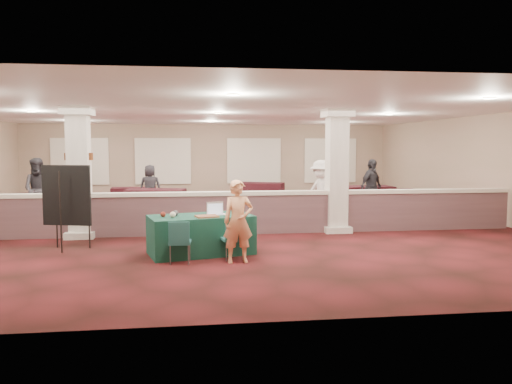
{
  "coord_description": "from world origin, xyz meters",
  "views": [
    {
      "loc": [
        -0.76,
        -14.15,
        2.25
      ],
      "look_at": [
        0.8,
        -2.0,
        1.12
      ],
      "focal_mm": 35.0,
      "sensor_mm": 36.0,
      "label": 1
    }
  ],
  "objects": [
    {
      "name": "ground",
      "position": [
        0.0,
        0.0,
        0.0
      ],
      "size": [
        16.0,
        16.0,
        0.0
      ],
      "primitive_type": "plane",
      "color": "#4E1317",
      "rests_on": "ground"
    },
    {
      "name": "wall_back",
      "position": [
        0.0,
        8.0,
        1.6
      ],
      "size": [
        16.0,
        0.04,
        3.2
      ],
      "primitive_type": "cube",
      "color": "gray",
      "rests_on": "ground"
    },
    {
      "name": "wall_front",
      "position": [
        0.0,
        -8.0,
        1.6
      ],
      "size": [
        16.0,
        0.04,
        3.2
      ],
      "primitive_type": "cube",
      "color": "gray",
      "rests_on": "ground"
    },
    {
      "name": "wall_right",
      "position": [
        8.0,
        0.0,
        1.6
      ],
      "size": [
        0.04,
        16.0,
        3.2
      ],
      "primitive_type": "cube",
      "color": "gray",
      "rests_on": "ground"
    },
    {
      "name": "ceiling",
      "position": [
        0.0,
        0.0,
        3.2
      ],
      "size": [
        16.0,
        16.0,
        0.02
      ],
      "primitive_type": "cube",
      "color": "white",
      "rests_on": "wall_back"
    },
    {
      "name": "partition_wall",
      "position": [
        0.0,
        -1.5,
        0.57
      ],
      "size": [
        15.6,
        0.28,
        1.1
      ],
      "color": "brown",
      "rests_on": "ground"
    },
    {
      "name": "column_left",
      "position": [
        -3.5,
        -1.5,
        1.64
      ],
      "size": [
        0.72,
        0.72,
        3.2
      ],
      "color": "beige",
      "rests_on": "ground"
    },
    {
      "name": "column_right",
      "position": [
        3.0,
        -1.5,
        1.64
      ],
      "size": [
        0.72,
        0.72,
        3.2
      ],
      "color": "beige",
      "rests_on": "ground"
    },
    {
      "name": "sconce_left",
      "position": [
        -3.78,
        -1.5,
        2.0
      ],
      "size": [
        0.12,
        0.12,
        0.18
      ],
      "color": "brown",
      "rests_on": "column_left"
    },
    {
      "name": "sconce_right",
      "position": [
        -3.22,
        -1.5,
        2.0
      ],
      "size": [
        0.12,
        0.12,
        0.18
      ],
      "color": "brown",
      "rests_on": "column_left"
    },
    {
      "name": "near_table",
      "position": [
        -0.59,
        -3.77,
        0.41
      ],
      "size": [
        2.3,
        1.54,
        0.81
      ],
      "primitive_type": "cube",
      "rotation": [
        0.0,
        0.0,
        0.25
      ],
      "color": "#0E352A",
      "rests_on": "ground"
    },
    {
      "name": "conf_chair_main",
      "position": [
        0.04,
        -4.39,
        0.49
      ],
      "size": [
        0.49,
        0.49,
        0.82
      ],
      "rotation": [
        0.0,
        0.0,
        0.22
      ],
      "color": "#21625E",
      "rests_on": "ground"
    },
    {
      "name": "conf_chair_side",
      "position": [
        -1.01,
        -4.63,
        0.49
      ],
      "size": [
        0.44,
        0.44,
        0.83
      ],
      "rotation": [
        0.0,
        0.0,
        -0.06
      ],
      "color": "#21625E",
      "rests_on": "ground"
    },
    {
      "name": "easel_board",
      "position": [
        -3.45,
        -3.02,
        1.17
      ],
      "size": [
        1.07,
        0.63,
        1.85
      ],
      "rotation": [
        0.0,
        0.0,
        -0.26
      ],
      "color": "black",
      "rests_on": "ground"
    },
    {
      "name": "woman",
      "position": [
        0.12,
        -4.66,
        0.8
      ],
      "size": [
        0.62,
        0.44,
        1.61
      ],
      "primitive_type": "imported",
      "rotation": [
        0.0,
        0.0,
        0.11
      ],
      "color": "#ED8C67",
      "rests_on": "ground"
    },
    {
      "name": "far_table_front_center",
      "position": [
        -2.0,
        3.0,
        0.4
      ],
      "size": [
        2.11,
        1.32,
        0.79
      ],
      "primitive_type": "cube",
      "rotation": [
        0.0,
        0.0,
        -0.18
      ],
      "color": "black",
      "rests_on": "ground"
    },
    {
      "name": "far_table_front_right",
      "position": [
        6.5,
        2.98,
        0.35
      ],
      "size": [
        1.72,
        0.87,
        0.7
      ],
      "primitive_type": "cube",
      "rotation": [
        0.0,
        0.0,
        0.01
      ],
      "color": "black",
      "rests_on": "ground"
    },
    {
      "name": "far_table_back_left",
      "position": [
        -2.97,
        5.27,
        0.34
      ],
      "size": [
        1.73,
        0.95,
        0.68
      ],
      "primitive_type": "cube",
      "rotation": [
        0.0,
        0.0,
        0.07
      ],
      "color": "black",
      "rests_on": "ground"
    },
    {
      "name": "far_table_back_center",
      "position": [
        2.0,
        5.95,
        0.38
      ],
      "size": [
        2.09,
        1.54,
        0.76
      ],
      "primitive_type": "cube",
      "rotation": [
        0.0,
        0.0,
        -0.36
      ],
      "color": "black",
      "rests_on": "ground"
    },
    {
      "name": "far_table_back_right",
      "position": [
        5.46,
        3.2,
        0.4
      ],
      "size": [
        2.03,
        1.08,
        0.81
      ],
      "primitive_type": "cube",
      "rotation": [
        0.0,
        0.0,
        0.04
      ],
      "color": "black",
      "rests_on": "ground"
    },
    {
      "name": "attendee_a",
      "position": [
        -5.29,
        1.36,
        0.95
      ],
      "size": [
        0.92,
        0.51,
        1.91
      ],
      "primitive_type": "imported",
      "rotation": [
        0.0,
        0.0,
        -0.0
      ],
      "color": "black",
      "rests_on": "ground"
    },
    {
      "name": "attendee_b",
      "position": [
        3.0,
        0.02,
        0.92
      ],
      "size": [
        1.17,
        1.26,
        1.85
      ],
      "primitive_type": "imported",
      "rotation": [
        0.0,
        0.0,
        -0.88
      ],
      "color": "silver",
      "rests_on": "ground"
    },
    {
      "name": "attendee_c",
      "position": [
        5.06,
        1.5,
        0.92
      ],
      "size": [
        1.17,
        1.05,
        1.83
      ],
      "primitive_type": "imported",
      "rotation": [
        0.0,
        0.0,
        0.64
      ],
      "color": "black",
      "rests_on": "ground"
    },
    {
      "name": "attendee_d",
      "position": [
        -2.25,
        3.99,
        0.8
      ],
      "size": [
        0.82,
        0.48,
        1.6
      ],
      "primitive_type": "imported",
      "rotation": [
        0.0,
        0.0,
        3.07
      ],
      "color": "black",
      "rests_on": "ground"
    },
    {
      "name": "laptop_base",
      "position": [
        -0.25,
        -3.74,
        0.82
      ],
      "size": [
        0.42,
        0.34,
        0.02
      ],
      "primitive_type": "cube",
      "rotation": [
        0.0,
        0.0,
        0.25
      ],
      "color": "silver",
      "rests_on": "near_table"
    },
    {
      "name": "laptop_screen",
      "position": [
        -0.28,
        -3.62,
        0.95
      ],
      "size": [
        0.36,
        0.1,
        0.24
      ],
      "primitive_type": "cube",
      "rotation": [
        0.0,
        0.0,
        0.25
      ],
      "color": "silver",
      "rests_on": "near_table"
    },
    {
      "name": "screen_glow",
      "position": [
        -0.28,
        -3.63,
        0.94
      ],
      "size": [
        0.32,
        0.09,
        0.21
      ],
      "primitive_type": "cube",
      "rotation": [
        0.0,
        0.0,
        0.25
      ],
      "color": "#B1B9D5",
      "rests_on": "near_table"
    },
    {
      "name": "knitting",
      "position": [
        -0.47,
        -4.03,
        0.83
      ],
      "size": [
        0.51,
        0.43,
        0.03
      ],
      "primitive_type": "cube",
      "rotation": [
        0.0,
        0.0,
        0.25
      ],
      "color": "#C95920",
      "rests_on": "near_table"
    },
    {
      "name": "yarn_cream",
      "position": [
        -1.15,
        -4.03,
        0.87
      ],
      "size": [
        0.12,
        0.12,
        0.12
      ],
      "primitive_type": "sphere",
      "color": "beige",
      "rests_on": "near_table"
    },
    {
      "name": "yarn_red",
      "position": [
        -1.36,
        -3.91,
        0.87
      ],
      "size": [
        0.11,
        0.11,
        0.11
      ],
      "primitive_type": "sphere",
      "color": "#5C1812",
      "rests_on": "near_table"
    },
    {
      "name": "yarn_grey",
      "position": [
        -1.11,
        -3.77,
        0.87
      ],
      "size": [
        0.12,
        0.12,
        0.12
      ],
      "primitive_type": "sphere",
      "color": "#45454A",
      "rests_on": "near_table"
    },
    {
      "name": "scissors",
      "position": [
        0.19,
        -3.89,
        0.82
      ],
      "size": [
        0.14,
        0.07,
        0.01
      ],
      "primitive_type": "cube",
      "rotation": [
        0.0,
        0.0,
        0.25
      ],
      "color": "red",
      "rests_on": "near_table"
    }
  ]
}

